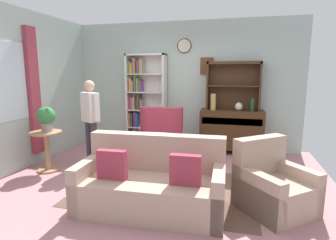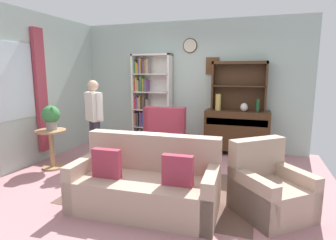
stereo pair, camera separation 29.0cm
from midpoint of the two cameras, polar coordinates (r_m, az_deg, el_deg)
name	(u,v)px [view 1 (the left image)]	position (r m, az deg, el deg)	size (l,w,h in m)	color
ground_plane	(159,181)	(4.52, -3.79, -12.46)	(5.40, 4.60, 0.02)	#B27A7F
wall_back	(185,85)	(6.24, 2.25, 7.15)	(5.00, 0.09, 2.80)	#ADC1B7
wall_left	(17,90)	(5.50, -30.05, 5.37)	(0.16, 4.20, 2.80)	#ADC1B7
area_rug	(166,189)	(4.20, -2.44, -14.08)	(2.57, 1.77, 0.01)	brown
bookshelf	(143,100)	(6.36, -6.49, 4.13)	(0.90, 0.30, 2.10)	silver
sideboard	(231,129)	(5.95, 11.61, -1.90)	(1.30, 0.45, 0.92)	#422816
sideboard_hutch	(234,79)	(5.94, 12.02, 8.28)	(1.10, 0.26, 1.00)	#422816
vase_tall	(213,102)	(5.81, 7.92, 3.73)	(0.11, 0.11, 0.34)	tan
vase_round	(239,107)	(5.80, 13.03, 2.71)	(0.15, 0.15, 0.17)	beige
bottle_wine	(252,105)	(5.77, 15.62, 3.01)	(0.07, 0.07, 0.26)	#194223
couch_floral	(152,184)	(3.58, -5.74, -13.12)	(1.83, 0.93, 0.90)	tan
armchair_floral	(273,187)	(3.72, 18.70, -13.08)	(1.08, 1.08, 0.88)	tan
wingback_chair	(163,139)	(5.49, -2.46, -4.05)	(0.86, 0.88, 1.05)	#A33347
plant_stand	(47,147)	(5.29, -25.18, -5.05)	(0.52, 0.52, 0.70)	#A87F56
potted_plant_large	(46,117)	(5.21, -25.37, 0.56)	(0.31, 0.31, 0.43)	gray
person_reading	(91,117)	(5.23, -17.25, 0.66)	(0.48, 0.35, 1.56)	#38333D
coffee_table	(165,163)	(4.23, -2.62, -8.81)	(0.80, 0.50, 0.42)	#422816
book_stack	(161,156)	(4.24, -3.35, -7.44)	(0.16, 0.14, 0.05)	#723F7F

